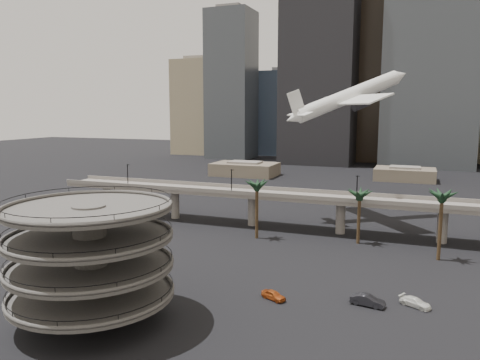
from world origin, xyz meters
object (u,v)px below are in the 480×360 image
at_px(parking_ramp, 91,252).
at_px(overpass, 295,200).
at_px(car_b, 368,300).
at_px(airborne_jet, 348,97).
at_px(car_c, 415,302).
at_px(car_a, 274,295).

distance_m(parking_ramp, overpass, 60.46).
bearing_deg(overpass, car_b, -61.74).
height_order(parking_ramp, car_b, parking_ramp).
bearing_deg(parking_ramp, car_b, 28.60).
xyz_separation_m(airborne_jet, car_c, (18.94, -54.83, -31.44)).
bearing_deg(parking_ramp, airborne_jet, 73.67).
relative_size(car_a, car_b, 0.82).
bearing_deg(overpass, car_c, -53.37).
bearing_deg(car_c, car_a, 130.63).
relative_size(overpass, airborne_jet, 4.29).
relative_size(airborne_jet, car_b, 6.00).
bearing_deg(car_c, parking_ramp, 143.74).
xyz_separation_m(parking_ramp, overpass, (13.00, 59.00, -2.50)).
bearing_deg(overpass, car_a, -79.60).
distance_m(car_a, car_b, 13.98).
xyz_separation_m(overpass, car_c, (28.18, -37.90, -6.67)).
relative_size(car_a, car_c, 0.89).
xyz_separation_m(airborne_jet, car_b, (12.33, -57.07, -31.28)).
distance_m(overpass, car_c, 47.70).
xyz_separation_m(parking_ramp, car_b, (34.58, 18.85, -9.00)).
bearing_deg(car_a, car_b, -52.82).
relative_size(parking_ramp, overpass, 0.17).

